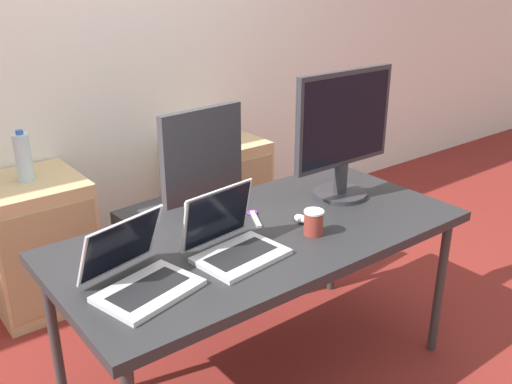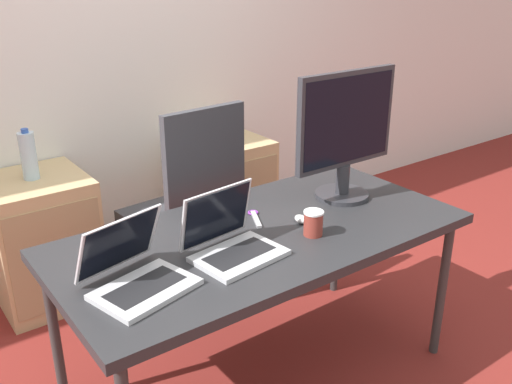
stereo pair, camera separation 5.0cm
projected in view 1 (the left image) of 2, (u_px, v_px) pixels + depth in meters
ground_plane at (262, 376)px, 2.48m from camera, size 14.00×14.00×0.00m
wall_back at (93, 36)px, 3.07m from camera, size 10.00×0.05×2.60m
desk at (262, 242)px, 2.23m from camera, size 1.61×0.79×0.70m
office_chair at (183, 230)px, 2.92m from camera, size 0.56×0.58×1.07m
cabinet_left at (37, 242)px, 2.92m from camera, size 0.49×0.51×0.68m
cabinet_right at (218, 192)px, 3.55m from camera, size 0.49×0.51×0.68m
water_bottle at (23, 157)px, 2.75m from camera, size 0.08×0.08×0.26m
laptop_left at (233, 242)px, 2.02m from camera, size 0.33×0.29×0.23m
laptop_right at (139, 275)px, 1.81m from camera, size 0.35×0.36×0.22m
monitor at (343, 133)px, 2.43m from camera, size 0.53×0.24×0.56m
mouse at (301, 219)px, 2.28m from camera, size 0.04×0.06×0.03m
coffee_cup_white at (194, 213)px, 2.26m from camera, size 0.07×0.07×0.09m
coffee_cup_brown at (314, 222)px, 2.17m from camera, size 0.08×0.08×0.10m
scissors at (254, 217)px, 2.32m from camera, size 0.10×0.16×0.01m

